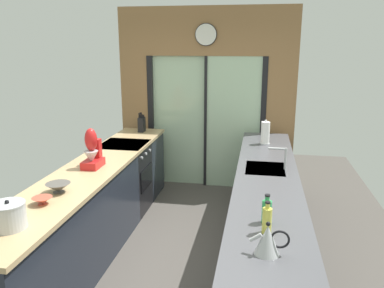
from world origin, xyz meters
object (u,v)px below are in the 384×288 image
Objects in this scene: kettle at (268,240)px; soap_bottle_far at (267,211)px; soap_bottle_near at (267,220)px; paper_towel_roll at (265,133)px; oven_range at (125,178)px; mixing_bowl_near at (42,200)px; stand_mixer at (92,152)px; mixing_bowl_far at (58,188)px; stock_pot at (9,216)px; knife_block at (142,124)px.

kettle is 0.44m from soap_bottle_far.
soap_bottle_near is 2.46m from paper_towel_roll.
paper_towel_roll reaches higher than kettle.
oven_range is 5.65× the size of mixing_bowl_near.
stand_mixer is at bearing 150.61° from soap_bottle_far.
mixing_bowl_far is 0.51× the size of stand_mixer.
kettle is (1.78, -0.03, 0.00)m from stock_pot.
soap_bottle_far is at bearing -0.57° from mixing_bowl_near.
stand_mixer is at bearing 90.00° from stock_pot.
kettle reaches higher than stock_pot.
stock_pot is 0.75× the size of paper_towel_roll.
soap_bottle_far reaches higher than mixing_bowl_far.
kettle is 0.28m from soap_bottle_near.
kettle reaches higher than mixing_bowl_near.
paper_towel_roll is at bearing 36.08° from stand_mixer.
paper_towel_roll reaches higher than soap_bottle_far.
mixing_bowl_near is 2.90m from paper_towel_roll.
knife_block is 1.23× the size of soap_bottle_near.
mixing_bowl_near is (0.02, -1.96, 0.50)m from oven_range.
stand_mixer is at bearing -88.92° from oven_range.
stand_mixer is (0.00, -1.71, 0.05)m from knife_block.
mixing_bowl_near is 1.78m from soap_bottle_far.
kettle is (1.78, -3.15, -0.01)m from knife_block.
oven_range is 2.19× the size of stand_mixer.
mixing_bowl_near reaches higher than oven_range.
knife_block reaches higher than mixing_bowl_near.
soap_bottle_near is 1.07× the size of soap_bottle_far.
oven_range is 1.93m from paper_towel_roll.
stock_pot reaches higher than mixing_bowl_far.
mixing_bowl_far is at bearing -90.00° from stand_mixer.
mixing_bowl_far is 0.86× the size of kettle.
mixing_bowl_far is at bearing 166.14° from soap_bottle_near.
soap_bottle_near reaches higher than kettle.
kettle reaches higher than mixing_bowl_far.
paper_towel_roll is (1.80, 0.32, 0.61)m from oven_range.
mixing_bowl_near is 0.99m from stand_mixer.
stand_mixer is 1.81× the size of soap_bottle_near.
paper_towel_roll reaches higher than soap_bottle_near.
paper_towel_roll reaches higher than mixing_bowl_far.
stand_mixer is 1.93× the size of soap_bottle_far.
mixing_bowl_far is 0.98× the size of soap_bottle_far.
knife_block is 1.16× the size of kettle.
paper_towel_roll is at bearing 52.04° from mixing_bowl_near.
soap_bottle_near is at bearing 7.79° from stock_pot.
mixing_bowl_far is 1.80m from soap_bottle_far.
stock_pot is at bearing -90.00° from mixing_bowl_near.
knife_block is at bearing 90.00° from mixing_bowl_far.
paper_towel_roll reaches higher than mixing_bowl_near.
knife_block is (0.02, 0.74, 0.57)m from oven_range.
mixing_bowl_far is 0.73m from stand_mixer.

